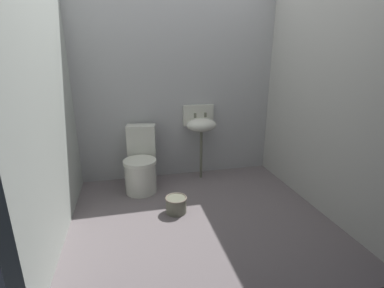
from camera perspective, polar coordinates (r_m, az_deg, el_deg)
name	(u,v)px	position (r m, az deg, el deg)	size (l,w,h in m)	color
ground_plane	(198,216)	(3.13, 1.17, -14.55)	(3.02, 2.57, 0.08)	slate
wall_back	(177,88)	(3.78, -3.04, 11.32)	(3.02, 0.10, 2.42)	#AFB0B0
wall_left	(46,105)	(2.78, -27.70, 7.05)	(0.10, 2.37, 2.42)	#ABB2AA
wall_right	(317,95)	(3.37, 24.18, 9.04)	(0.10, 2.37, 2.42)	#B5B5AE
toilet_near_wall	(141,165)	(3.55, -10.40, -4.22)	(0.47, 0.64, 0.78)	silver
sink	(201,124)	(3.71, 1.82, 4.08)	(0.42, 0.35, 0.99)	#656654
bucket	(176,204)	(3.08, -3.26, -12.20)	(0.24, 0.24, 0.18)	#656654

